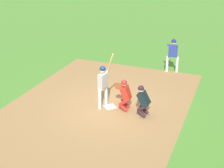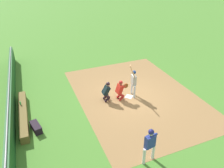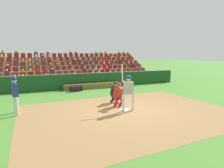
{
  "view_description": "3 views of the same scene",
  "coord_description": "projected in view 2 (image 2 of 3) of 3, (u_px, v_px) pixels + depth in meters",
  "views": [
    {
      "loc": [
        -11.1,
        -4.85,
        6.26
      ],
      "look_at": [
        -0.43,
        -0.28,
        1.25
      ],
      "focal_mm": 53.13,
      "sensor_mm": 36.0,
      "label": 1
    },
    {
      "loc": [
        10.65,
        -5.19,
        7.64
      ],
      "look_at": [
        -0.4,
        -0.99,
        0.92
      ],
      "focal_mm": 35.72,
      "sensor_mm": 36.0,
      "label": 2
    },
    {
      "loc": [
        4.16,
        7.98,
        2.7
      ],
      "look_at": [
        0.27,
        -0.95,
        1.18
      ],
      "focal_mm": 29.61,
      "sensor_mm": 36.0,
      "label": 3
    }
  ],
  "objects": [
    {
      "name": "home_plate_marker",
      "position": [
        129.0,
        97.0,
        14.03
      ],
      "size": [
        0.62,
        0.62,
        0.02
      ],
      "primitive_type": "cube",
      "rotation": [
        0.0,
        0.0,
        0.79
      ],
      "color": "white",
      "rests_on": "infield_dirt_patch"
    },
    {
      "name": "water_bottle_on_bench",
      "position": [
        20.0,
        103.0,
        12.47
      ],
      "size": [
        0.07,
        0.07,
        0.21
      ],
      "primitive_type": "cylinder",
      "color": "green",
      "rests_on": "dugout_bench"
    },
    {
      "name": "catcher_crouching",
      "position": [
        120.0,
        89.0,
        13.45
      ],
      "size": [
        0.49,
        0.74,
        1.31
      ],
      "color": "#AF201D",
      "rests_on": "ground_plane"
    },
    {
      "name": "on_deck_batter",
      "position": [
        150.0,
        142.0,
        9.08
      ],
      "size": [
        0.31,
        0.65,
        1.76
      ],
      "color": "silver",
      "rests_on": "ground_plane"
    },
    {
      "name": "ground_plane",
      "position": [
        129.0,
        97.0,
        14.03
      ],
      "size": [
        160.0,
        160.0,
        0.0
      ],
      "primitive_type": "plane",
      "color": "#49822F"
    },
    {
      "name": "home_plate_umpire",
      "position": [
        107.0,
        91.0,
        13.36
      ],
      "size": [
        0.47,
        0.5,
        1.27
      ],
      "color": "black",
      "rests_on": "ground_plane"
    },
    {
      "name": "dugout_wall",
      "position": [
        11.0,
        112.0,
        11.63
      ],
      "size": [
        17.41,
        0.24,
        1.26
      ],
      "color": "#17481E",
      "rests_on": "ground_plane"
    },
    {
      "name": "dugout_bench",
      "position": [
        23.0,
        114.0,
        12.09
      ],
      "size": [
        4.29,
        0.4,
        0.44
      ],
      "primitive_type": "cube",
      "color": "brown",
      "rests_on": "ground_plane"
    },
    {
      "name": "batter_at_plate",
      "position": [
        134.0,
        80.0,
        13.61
      ],
      "size": [
        0.64,
        0.55,
        2.27
      ],
      "color": "silver",
      "rests_on": "ground_plane"
    },
    {
      "name": "infield_dirt_patch",
      "position": [
        136.0,
        95.0,
        14.19
      ],
      "size": [
        10.04,
        7.38,
        0.01
      ],
      "primitive_type": "cube",
      "rotation": [
        0.0,
        0.0,
        0.03
      ],
      "color": "olive",
      "rests_on": "ground_plane"
    },
    {
      "name": "equipment_duffel_bag",
      "position": [
        36.0,
        127.0,
        11.23
      ],
      "size": [
        0.95,
        0.57,
        0.37
      ],
      "primitive_type": "cube",
      "rotation": [
        0.0,
        0.0,
        0.25
      ],
      "color": "black",
      "rests_on": "ground_plane"
    }
  ]
}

